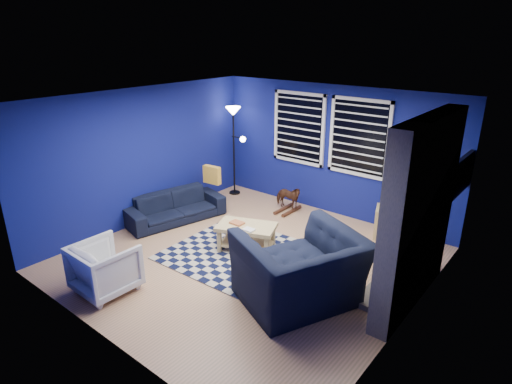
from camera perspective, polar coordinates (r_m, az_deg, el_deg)
floor at (r=6.89m, az=-0.96°, el=-8.92°), size 5.00×5.00×0.00m
ceiling at (r=6.07m, az=-1.10°, el=12.10°), size 5.00×5.00×0.00m
wall_back at (r=8.36m, az=10.08°, el=5.39°), size 5.00×0.00×5.00m
wall_left at (r=8.13m, az=-14.72°, el=4.61°), size 0.00×5.00×5.00m
wall_right at (r=5.25m, az=20.49°, el=-4.93°), size 0.00×5.00×5.00m
fireplace at (r=5.75m, az=20.77°, el=-3.32°), size 0.65×2.00×2.50m
window_left at (r=8.62m, az=5.71°, el=8.46°), size 1.17×0.06×1.42m
window_right at (r=8.00m, az=13.55°, el=7.04°), size 1.17×0.06×1.42m
tv at (r=7.03m, az=25.67°, el=2.03°), size 0.07×1.00×0.58m
rug at (r=6.94m, az=-1.06°, el=-8.62°), size 2.56×2.08×0.02m
sofa at (r=8.28m, az=-10.74°, el=-1.96°), size 1.99×1.15×0.54m
armchair_big at (r=5.68m, az=5.87°, el=-10.32°), size 1.90×1.80×0.97m
armchair_bent at (r=6.31m, az=-19.47°, el=-9.50°), size 0.77×0.80×0.71m
rocking_horse at (r=8.53m, az=4.27°, el=-0.68°), size 0.33×0.60×0.48m
coffee_table at (r=7.02m, az=-1.30°, el=-5.36°), size 1.07×0.86×0.47m
cabinet at (r=7.81m, az=17.96°, el=-3.98°), size 0.76×0.63×0.63m
floor_lamp at (r=9.15m, az=-2.95°, el=9.10°), size 0.52×0.32×1.93m
throw_pillow at (r=8.57m, az=-5.90°, el=2.30°), size 0.38×0.15×0.36m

